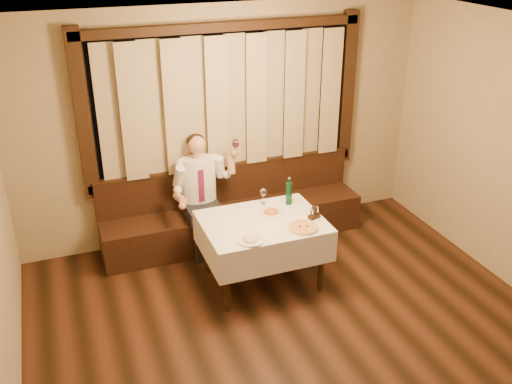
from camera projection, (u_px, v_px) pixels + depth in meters
name	position (u px, v px, depth m)	size (l,w,h in m)	color
room	(293.00, 183.00, 5.04)	(5.01, 6.01, 2.81)	black
banquette	(233.00, 216.00, 7.03)	(3.20, 0.61, 0.94)	black
dining_table	(263.00, 229.00, 6.02)	(1.27, 0.97, 0.76)	black
pizza	(303.00, 228.00, 5.81)	(0.33, 0.33, 0.03)	white
pasta_red	(271.00, 210.00, 6.11)	(0.27, 0.27, 0.09)	white
pasta_cream	(251.00, 237.00, 5.58)	(0.28, 0.28, 0.10)	white
green_bottle	(289.00, 193.00, 6.27)	(0.07, 0.07, 0.32)	#11522C
table_wine_glass	(263.00, 193.00, 6.27)	(0.07, 0.07, 0.19)	white
cruet_caddy	(314.00, 214.00, 6.01)	(0.14, 0.10, 0.14)	black
seated_man	(201.00, 186.00, 6.60)	(0.78, 0.58, 1.42)	black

